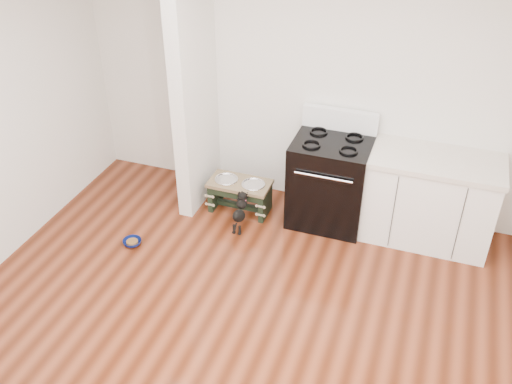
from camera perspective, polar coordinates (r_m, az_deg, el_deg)
name	(u,v)px	position (r m, az deg, el deg)	size (l,w,h in m)	color
ground	(229,368)	(4.61, -2.68, -17.13)	(5.00, 5.00, 0.00)	#441A0C
room_shell	(223,193)	(3.51, -3.37, -0.14)	(5.00, 5.00, 5.00)	silver
partition_wall	(194,83)	(5.76, -6.23, 10.80)	(0.15, 0.80, 2.70)	silver
oven_range	(330,180)	(5.81, 7.41, 1.20)	(0.76, 0.69, 1.14)	black
cabinet_run	(429,199)	(5.77, 16.93, -0.70)	(1.24, 0.64, 0.91)	white
dog_feeder	(240,190)	(6.01, -1.64, 0.15)	(0.65, 0.35, 0.37)	black
puppy	(240,211)	(5.77, -1.62, -1.90)	(0.11, 0.33, 0.39)	black
floor_bowl	(132,242)	(5.79, -12.27, -4.94)	(0.23, 0.23, 0.06)	#0B1650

